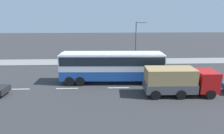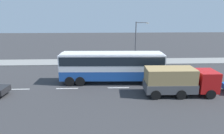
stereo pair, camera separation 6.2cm
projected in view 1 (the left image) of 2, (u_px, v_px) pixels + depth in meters
The scene contains 8 objects.
ground_plane at pixel (99, 80), 25.00m from camera, with size 120.00×120.00×0.00m, color #333335.
sidewalk_curb at pixel (101, 62), 33.96m from camera, with size 80.00×4.00×0.15m, color gray.
lane_centreline at pixel (122, 88), 22.56m from camera, with size 36.76×0.16×0.01m.
coach_bus at pixel (112, 64), 23.69m from camera, with size 12.20×2.98×3.65m.
cargo_truck at pixel (179, 80), 20.24m from camera, with size 7.22×2.67×2.83m.
car_yellow_taxi at pixel (199, 75), 24.50m from camera, with size 4.73×2.24×1.51m.
pedestrian_near_curb at pixel (78, 58), 32.55m from camera, with size 0.32×0.32×1.56m.
street_lamp at pixel (137, 39), 31.93m from camera, with size 2.12×0.24×6.64m.
Camera 1 is at (0.65, -23.71, 8.21)m, focal length 32.16 mm.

